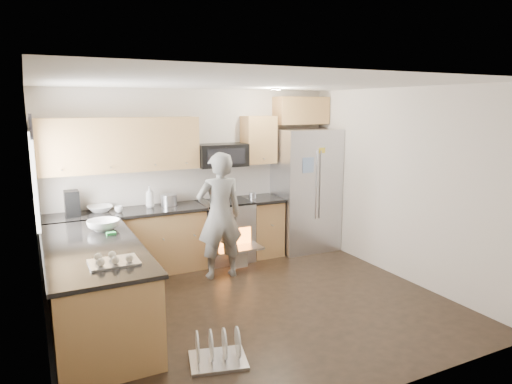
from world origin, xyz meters
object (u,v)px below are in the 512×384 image
person (220,216)px  dish_rack (218,353)px  stove_range (225,217)px  refrigerator (305,190)px

person → dish_rack: size_ratio=2.88×
stove_range → person: stove_range is taller
refrigerator → dish_rack: size_ratio=3.27×
person → dish_rack: 2.32m
stove_range → dish_rack: stove_range is taller
refrigerator → person: (-1.76, -0.60, -0.12)m
refrigerator → dish_rack: 3.80m
refrigerator → person: 1.86m
stove_range → refrigerator: refrigerator is taller
person → dish_rack: person is taller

